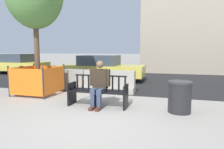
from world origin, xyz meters
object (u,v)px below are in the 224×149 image
street_bench (98,92)px  seated_person (99,83)px  jersey_barrier_centre (109,83)px  construction_fence (38,79)px  car_sedan_far (16,64)px  car_sedan_mid (102,68)px  trash_bin (180,97)px  jersey_barrier_left (63,81)px

street_bench → seated_person: (0.06, -0.06, 0.29)m
jersey_barrier_centre → construction_fence: 2.65m
street_bench → seated_person: size_ratio=1.29×
seated_person → car_sedan_far: size_ratio=0.29×
construction_fence → street_bench: bearing=-19.2°
seated_person → construction_fence: (-2.74, 0.99, -0.15)m
jersey_barrier_centre → car_sedan_mid: car_sedan_mid is taller
trash_bin → car_sedan_far: bearing=149.4°
seated_person → construction_fence: seated_person is taller
jersey_barrier_left → trash_bin: size_ratio=2.46×
jersey_barrier_left → seated_person: bearing=-41.9°
street_bench → jersey_barrier_left: 3.08m
street_bench → trash_bin: bearing=0.0°
trash_bin → construction_fence: bearing=169.2°
jersey_barrier_left → car_sedan_mid: size_ratio=0.45×
street_bench → car_sedan_far: (-8.32, 6.26, 0.28)m
seated_person → car_sedan_mid: bearing=107.9°
jersey_barrier_centre → car_sedan_far: car_sedan_far is taller
car_sedan_mid → jersey_barrier_left: bearing=-104.6°
trash_bin → jersey_barrier_centre: bearing=141.4°
seated_person → jersey_barrier_centre: seated_person is taller
construction_fence → trash_bin: bearing=-10.8°
jersey_barrier_centre → construction_fence: construction_fence is taller
street_bench → construction_fence: (-2.68, 0.93, 0.15)m
trash_bin → car_sedan_mid: bearing=127.6°
street_bench → jersey_barrier_centre: 2.01m
seated_person → construction_fence: 2.91m
street_bench → jersey_barrier_left: street_bench is taller
jersey_barrier_centre → construction_fence: size_ratio=1.41×
car_sedan_mid → car_sedan_far: car_sedan_far is taller
jersey_barrier_centre → street_bench: bearing=-82.7°
car_sedan_mid → seated_person: bearing=-72.1°
street_bench → construction_fence: size_ratio=1.19×
seated_person → jersey_barrier_left: (-2.35, 2.11, -0.35)m
car_sedan_far → trash_bin: (10.56, -6.26, -0.26)m
construction_fence → car_sedan_mid: (1.13, 3.98, 0.13)m
street_bench → jersey_barrier_centre: (-0.25, 1.99, -0.06)m
jersey_barrier_left → car_sedan_mid: bearing=75.4°
jersey_barrier_left → car_sedan_far: bearing=145.1°
car_sedan_mid → trash_bin: 6.21m
car_sedan_far → jersey_barrier_centre: bearing=-27.9°
seated_person → jersey_barrier_centre: bearing=98.7°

